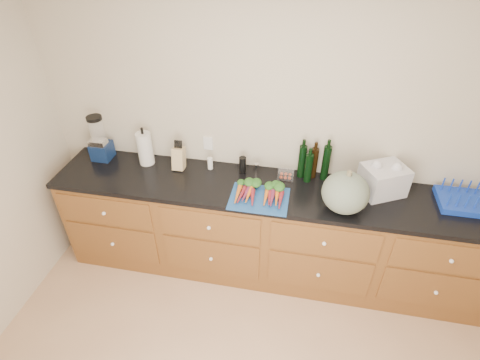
% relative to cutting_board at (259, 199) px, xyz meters
% --- Properties ---
extents(wall_back, '(4.10, 0.05, 2.60)m').
position_rel_cutting_board_xyz_m(wall_back, '(0.08, 0.48, 0.35)').
color(wall_back, beige).
rests_on(wall_back, ground).
extents(cabinets, '(3.60, 0.64, 0.90)m').
position_rel_cutting_board_xyz_m(cabinets, '(0.08, 0.16, -0.50)').
color(cabinets, brown).
rests_on(cabinets, ground).
extents(countertop, '(3.64, 0.62, 0.04)m').
position_rel_cutting_board_xyz_m(countertop, '(0.08, 0.16, -0.03)').
color(countertop, black).
rests_on(countertop, cabinets).
extents(cutting_board, '(0.45, 0.34, 0.01)m').
position_rel_cutting_board_xyz_m(cutting_board, '(0.00, 0.00, 0.00)').
color(cutting_board, '#1B498D').
rests_on(cutting_board, countertop).
extents(carrots, '(0.41, 0.30, 0.06)m').
position_rel_cutting_board_xyz_m(carrots, '(0.00, 0.05, 0.03)').
color(carrots, orange).
rests_on(carrots, cutting_board).
extents(squash, '(0.34, 0.34, 0.31)m').
position_rel_cutting_board_xyz_m(squash, '(0.63, 0.01, 0.15)').
color(squash, '#546454').
rests_on(squash, countertop).
extents(blender_appliance, '(0.16, 0.16, 0.41)m').
position_rel_cutting_board_xyz_m(blender_appliance, '(-1.47, 0.32, 0.17)').
color(blender_appliance, '#0F2047').
rests_on(blender_appliance, countertop).
extents(paper_towel, '(0.13, 0.13, 0.29)m').
position_rel_cutting_board_xyz_m(paper_towel, '(-1.05, 0.32, 0.14)').
color(paper_towel, silver).
rests_on(paper_towel, countertop).
extents(knife_block, '(0.10, 0.10, 0.19)m').
position_rel_cutting_board_xyz_m(knife_block, '(-0.74, 0.30, 0.09)').
color(knife_block, tan).
rests_on(knife_block, countertop).
extents(grinder_salt, '(0.05, 0.05, 0.11)m').
position_rel_cutting_board_xyz_m(grinder_salt, '(-0.48, 0.34, 0.05)').
color(grinder_salt, silver).
rests_on(grinder_salt, countertop).
extents(grinder_pepper, '(0.06, 0.06, 0.15)m').
position_rel_cutting_board_xyz_m(grinder_pepper, '(-0.20, 0.34, 0.07)').
color(grinder_pepper, black).
rests_on(grinder_pepper, countertop).
extents(canister_chrome, '(0.04, 0.04, 0.10)m').
position_rel_cutting_board_xyz_m(canister_chrome, '(-0.08, 0.34, 0.04)').
color(canister_chrome, silver).
rests_on(canister_chrome, countertop).
extents(tomato_box, '(0.13, 0.11, 0.06)m').
position_rel_cutting_board_xyz_m(tomato_box, '(0.17, 0.33, 0.02)').
color(tomato_box, white).
rests_on(tomato_box, countertop).
extents(bottles, '(0.26, 0.13, 0.31)m').
position_rel_cutting_board_xyz_m(bottles, '(0.38, 0.37, 0.13)').
color(bottles, black).
rests_on(bottles, countertop).
extents(grocery_bag, '(0.40, 0.37, 0.23)m').
position_rel_cutting_board_xyz_m(grocery_bag, '(0.93, 0.28, 0.11)').
color(grocery_bag, white).
rests_on(grocery_bag, countertop).
extents(dish_rack, '(0.39, 0.31, 0.16)m').
position_rel_cutting_board_xyz_m(dish_rack, '(1.54, 0.24, 0.03)').
color(dish_rack, '#1437B0').
rests_on(dish_rack, countertop).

